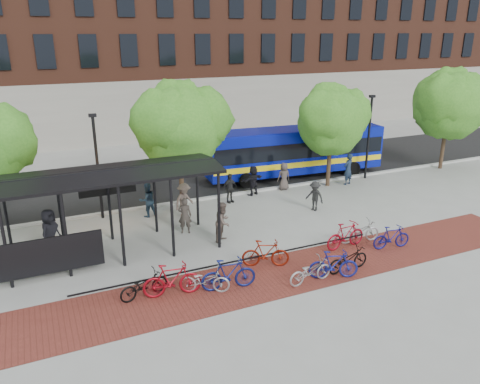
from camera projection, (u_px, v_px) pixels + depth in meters
name	position (u px, v px, depth m)	size (l,w,h in m)	color
ground	(263.00, 221.00, 22.64)	(160.00, 160.00, 0.00)	#9E9E99
asphalt_street	(205.00, 176.00, 29.53)	(160.00, 8.00, 0.01)	black
curb	(230.00, 195.00, 26.07)	(160.00, 0.25, 0.12)	#B7B7B2
brick_strip	(275.00, 276.00, 17.55)	(24.00, 3.00, 0.01)	maroon
bike_rack_rail	(234.00, 272.00, 17.82)	(12.00, 0.05, 0.95)	black
building_brick	(235.00, 17.00, 45.67)	(55.00, 14.00, 20.00)	brown
bus_shelter	(82.00, 187.00, 18.09)	(10.60, 3.07, 3.60)	black
tree_b	(181.00, 122.00, 22.94)	(5.15, 4.20, 6.47)	#382619
tree_c	(333.00, 117.00, 26.57)	(4.66, 3.80, 5.92)	#382619
tree_d	(450.00, 101.00, 29.94)	(5.39, 4.40, 6.55)	#382619
lamp_post_left	(97.00, 164.00, 22.12)	(0.35, 0.20, 5.12)	black
lamp_post_right	(369.00, 135.00, 28.35)	(0.35, 0.20, 5.12)	black
bus	(294.00, 149.00, 29.06)	(11.46, 3.38, 3.05)	#081499
bike_0	(144.00, 285.00, 16.01)	(0.61, 1.76, 0.93)	black
bike_1	(172.00, 280.00, 16.05)	(0.58, 2.04, 1.23)	maroon
bike_2	(204.00, 280.00, 16.31)	(0.62, 1.78, 0.94)	#A0A0A2
bike_3	(229.00, 274.00, 16.46)	(0.56, 1.98, 1.19)	navy
bike_5	(266.00, 253.00, 18.08)	(0.52, 1.85, 1.11)	maroon
bike_6	(310.00, 271.00, 16.93)	(0.62, 1.79, 0.94)	#979799
bike_7	(334.00, 265.00, 17.21)	(0.52, 1.85, 1.11)	navy
bike_8	(348.00, 259.00, 17.78)	(0.64, 1.83, 0.96)	black
bike_9	(346.00, 235.00, 19.63)	(0.55, 1.93, 1.16)	maroon
bike_10	(359.00, 232.00, 20.20)	(0.66, 1.88, 0.99)	#AAABAD
bike_11	(392.00, 237.00, 19.62)	(0.48, 1.69, 1.02)	navy
pedestrian_0	(50.00, 232.00, 18.90)	(0.97, 0.63, 1.98)	black
pedestrian_1	(185.00, 216.00, 21.03)	(0.61, 0.40, 1.67)	#3A342F
pedestrian_2	(147.00, 200.00, 22.92)	(0.83, 0.65, 1.72)	#22384F
pedestrian_3	(184.00, 201.00, 22.72)	(1.15, 0.66, 1.77)	brown
pedestrian_4	(230.00, 188.00, 24.82)	(0.94, 0.39, 1.60)	#242424
pedestrian_5	(253.00, 180.00, 25.98)	(1.55, 0.49, 1.67)	black
pedestrian_6	(284.00, 176.00, 26.84)	(0.78, 0.51, 1.60)	#483E3A
pedestrian_7	(348.00, 169.00, 27.72)	(0.69, 0.45, 1.88)	#1B283F
pedestrian_8	(223.00, 222.00, 20.20)	(0.87, 0.68, 1.78)	brown
pedestrian_9	(315.00, 196.00, 23.72)	(1.00, 0.57, 1.55)	black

